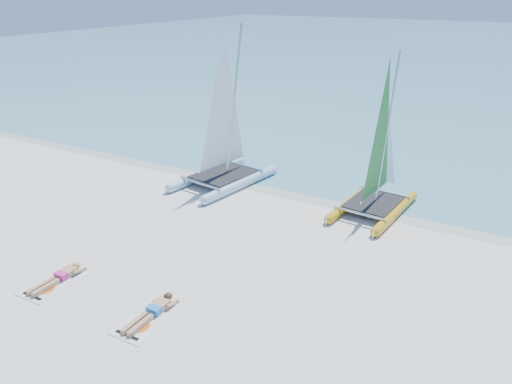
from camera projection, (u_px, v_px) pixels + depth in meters
ground at (218, 250)px, 15.70m from camera, size 140.00×140.00×0.00m
sea at (480, 48)px, 66.33m from camera, size 140.00×115.00×0.01m
wet_sand_strip at (293, 192)px, 20.12m from camera, size 140.00×1.40×0.01m
catamaran_blue at (224, 137)px, 20.39m from camera, size 3.05×5.13×6.59m
catamaran_yellow at (382, 161)px, 18.07m from camera, size 2.40×4.67×5.85m
towel_a at (55, 283)px, 13.96m from camera, size 1.00×1.85×0.02m
sunbather_a at (60, 276)px, 14.07m from camera, size 0.37×1.73×0.26m
towel_b at (148, 319)px, 12.46m from camera, size 1.00×1.85×0.02m
sunbather_b at (153, 311)px, 12.58m from camera, size 0.37×1.73×0.26m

